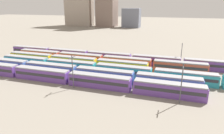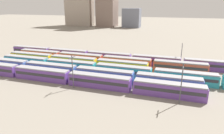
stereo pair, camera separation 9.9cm
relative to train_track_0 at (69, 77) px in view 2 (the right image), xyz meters
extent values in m
plane|color=gray|center=(-25.57, 13.00, -1.90)|extent=(600.00, 600.00, 0.00)
cube|color=#6B429E|center=(-9.45, 0.00, -0.20)|extent=(18.00, 3.00, 3.40)
cube|color=#2D2D33|center=(-9.45, 0.00, 0.20)|extent=(17.20, 3.06, 0.90)
cube|color=#939399|center=(-9.45, 0.00, 1.67)|extent=(17.60, 2.70, 0.35)
cube|color=#6B429E|center=(9.45, 0.00, -0.20)|extent=(18.00, 3.00, 3.40)
cube|color=#2D2D33|center=(9.45, 0.00, 0.20)|extent=(17.20, 3.06, 0.90)
cube|color=#939399|center=(9.45, 0.00, 1.67)|extent=(17.60, 2.70, 0.35)
cube|color=#6B429E|center=(28.35, 0.00, -0.20)|extent=(18.00, 3.00, 3.40)
cube|color=#2D2D33|center=(28.35, 0.00, 0.20)|extent=(17.20, 3.06, 0.90)
cube|color=#939399|center=(28.35, 0.00, 1.67)|extent=(17.60, 2.70, 0.35)
cube|color=#4C70BC|center=(-28.73, 5.20, -0.20)|extent=(18.00, 3.00, 3.40)
cube|color=#2D2D33|center=(-28.73, 5.20, 0.20)|extent=(17.20, 3.06, 0.90)
cube|color=#939399|center=(-28.73, 5.20, 1.67)|extent=(17.60, 2.70, 0.35)
cube|color=#4C70BC|center=(-9.83, 5.20, -0.20)|extent=(18.00, 3.00, 3.40)
cube|color=#2D2D33|center=(-9.83, 5.20, 0.20)|extent=(17.20, 3.06, 0.90)
cube|color=#939399|center=(-9.83, 5.20, 1.67)|extent=(17.60, 2.70, 0.35)
cube|color=#4C70BC|center=(9.07, 5.20, -0.20)|extent=(18.00, 3.00, 3.40)
cube|color=#2D2D33|center=(9.07, 5.20, 0.20)|extent=(17.20, 3.06, 0.90)
cube|color=#939399|center=(9.07, 5.20, 1.67)|extent=(17.60, 2.70, 0.35)
cube|color=#4C70BC|center=(27.97, 5.20, -0.20)|extent=(18.00, 3.00, 3.40)
cube|color=#2D2D33|center=(27.97, 5.20, 0.20)|extent=(17.20, 3.06, 0.90)
cube|color=#939399|center=(27.97, 5.20, 1.67)|extent=(17.60, 2.70, 0.35)
cube|color=teal|center=(-24.16, 10.40, -0.20)|extent=(18.00, 3.00, 3.40)
cube|color=#2D2D33|center=(-24.16, 10.40, 0.20)|extent=(17.20, 3.06, 0.90)
cube|color=#939399|center=(-24.16, 10.40, 1.67)|extent=(17.60, 2.70, 0.35)
cube|color=teal|center=(-5.26, 10.40, -0.20)|extent=(18.00, 3.00, 3.40)
cube|color=#2D2D33|center=(-5.26, 10.40, 0.20)|extent=(17.20, 3.06, 0.90)
cube|color=#939399|center=(-5.26, 10.40, 1.67)|extent=(17.60, 2.70, 0.35)
cube|color=teal|center=(13.64, 10.40, -0.20)|extent=(18.00, 3.00, 3.40)
cube|color=#2D2D33|center=(13.64, 10.40, 0.20)|extent=(17.20, 3.06, 0.90)
cube|color=#939399|center=(13.64, 10.40, 1.67)|extent=(17.60, 2.70, 0.35)
cube|color=teal|center=(32.54, 10.40, -0.20)|extent=(18.00, 3.00, 3.40)
cube|color=#2D2D33|center=(32.54, 10.40, 0.20)|extent=(17.20, 3.06, 0.90)
cube|color=#939399|center=(32.54, 10.40, 1.67)|extent=(17.60, 2.70, 0.35)
cube|color=yellow|center=(-25.99, 15.60, -0.20)|extent=(18.00, 3.00, 3.40)
cube|color=#2D2D33|center=(-25.99, 15.60, 0.20)|extent=(17.20, 3.06, 0.90)
cube|color=#939399|center=(-25.99, 15.60, 1.67)|extent=(17.60, 2.70, 0.35)
cube|color=yellow|center=(-7.09, 15.60, -0.20)|extent=(18.00, 3.00, 3.40)
cube|color=#2D2D33|center=(-7.09, 15.60, 0.20)|extent=(17.20, 3.06, 0.90)
cube|color=#939399|center=(-7.09, 15.60, 1.67)|extent=(17.60, 2.70, 0.35)
cube|color=yellow|center=(11.81, 15.60, -0.20)|extent=(18.00, 3.00, 3.40)
cube|color=#2D2D33|center=(11.81, 15.60, 0.20)|extent=(17.20, 3.06, 0.90)
cube|color=#939399|center=(11.81, 15.60, 1.67)|extent=(17.60, 2.70, 0.35)
cube|color=#BC4C38|center=(-25.59, 20.80, -0.20)|extent=(18.00, 3.00, 3.40)
cube|color=#2D2D33|center=(-25.59, 20.80, 0.20)|extent=(17.20, 3.06, 0.90)
cube|color=#939399|center=(-25.59, 20.80, 1.67)|extent=(17.60, 2.70, 0.35)
cube|color=#BC4C38|center=(-6.69, 20.80, -0.20)|extent=(18.00, 3.00, 3.40)
cube|color=#2D2D33|center=(-6.69, 20.80, 0.20)|extent=(17.20, 3.06, 0.90)
cube|color=#939399|center=(-6.69, 20.80, 1.67)|extent=(17.60, 2.70, 0.35)
cube|color=#BC4C38|center=(12.21, 20.80, -0.20)|extent=(18.00, 3.00, 3.40)
cube|color=#2D2D33|center=(12.21, 20.80, 0.20)|extent=(17.20, 3.06, 0.90)
cube|color=#939399|center=(12.21, 20.80, 1.67)|extent=(17.60, 2.70, 0.35)
cube|color=#BC4C38|center=(31.11, 20.80, -0.20)|extent=(18.00, 3.00, 3.40)
cube|color=#2D2D33|center=(31.11, 20.80, 0.20)|extent=(17.20, 3.06, 0.90)
cube|color=#939399|center=(31.11, 20.80, 1.67)|extent=(17.60, 2.70, 0.35)
cube|color=#6B429E|center=(-34.27, 26.00, -0.20)|extent=(18.00, 3.00, 3.40)
cube|color=#2D2D33|center=(-34.27, 26.00, 0.20)|extent=(17.20, 3.06, 0.90)
cube|color=#939399|center=(-34.27, 26.00, 1.67)|extent=(17.60, 2.70, 0.35)
cube|color=#6B429E|center=(-15.37, 26.00, -0.20)|extent=(18.00, 3.00, 3.40)
cube|color=#2D2D33|center=(-15.37, 26.00, 0.20)|extent=(17.20, 3.06, 0.90)
cube|color=#939399|center=(-15.37, 26.00, 1.67)|extent=(17.60, 2.70, 0.35)
cube|color=#6B429E|center=(3.53, 26.00, -0.20)|extent=(18.00, 3.00, 3.40)
cube|color=#2D2D33|center=(3.53, 26.00, 0.20)|extent=(17.20, 3.06, 0.90)
cube|color=#939399|center=(3.53, 26.00, 1.67)|extent=(17.60, 2.70, 0.35)
cube|color=#6B429E|center=(22.43, 26.00, -0.20)|extent=(18.00, 3.00, 3.40)
cube|color=#2D2D33|center=(22.43, 26.00, 0.20)|extent=(17.20, 3.06, 0.90)
cube|color=#939399|center=(22.43, 26.00, 1.67)|extent=(17.60, 2.70, 0.35)
cube|color=#6B429E|center=(41.33, 26.00, -0.20)|extent=(18.00, 3.00, 3.40)
cube|color=#2D2D33|center=(41.33, 26.00, 0.20)|extent=(17.20, 3.06, 0.90)
cube|color=#939399|center=(41.33, 26.00, 1.67)|extent=(17.60, 2.70, 0.35)
cylinder|color=#4C4C51|center=(2.73, -2.73, 2.81)|extent=(0.24, 0.24, 9.43)
cube|color=#47474C|center=(2.73, -2.73, 6.92)|extent=(0.16, 3.20, 0.16)
cylinder|color=#4C4C51|center=(31.36, 28.94, 2.44)|extent=(0.24, 0.24, 8.68)
cube|color=#47474C|center=(31.36, 28.94, 6.18)|extent=(0.16, 3.20, 0.16)
cylinder|color=#4C4C51|center=(31.01, -3.18, 3.05)|extent=(0.24, 0.24, 9.91)
cube|color=#47474C|center=(31.01, -3.18, 7.40)|extent=(0.16, 3.20, 0.16)
cube|color=#A89989|center=(-71.15, 149.68, 20.33)|extent=(28.85, 12.31, 44.47)
cube|color=slate|center=(-14.67, 149.68, 7.24)|extent=(17.00, 12.62, 18.29)
camera|label=1|loc=(28.75, -48.73, 20.75)|focal=32.06mm
camera|label=2|loc=(28.85, -48.70, 20.75)|focal=32.06mm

